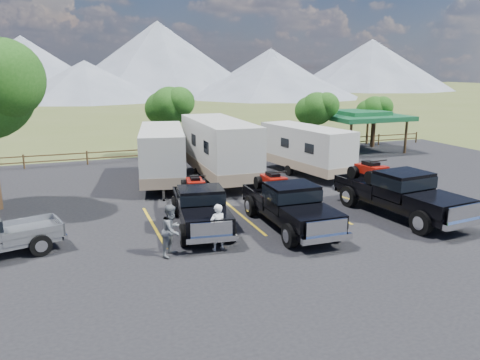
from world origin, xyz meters
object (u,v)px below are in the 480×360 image
object	(u,v)px
trailer_left	(162,155)
trailer_center	(219,149)
rig_left	(200,205)
trailer_right	(306,150)
pavilion	(361,116)
person_b	(172,230)
rig_center	(289,203)
rig_right	(398,191)
person_a	(218,227)

from	to	relation	value
trailer_left	trailer_center	bearing A→B (deg)	2.07
rig_left	trailer_right	size ratio (longest dim) A/B	0.70
pavilion	trailer_left	distance (m)	18.04
person_b	pavilion	bearing A→B (deg)	-8.51
trailer_center	trailer_right	xyz separation A→B (m)	(5.52, -0.39, -0.30)
rig_center	person_b	xyz separation A→B (m)	(-5.24, -1.35, -0.08)
trailer_left	trailer_center	xyz separation A→B (m)	(3.27, -0.50, 0.20)
rig_left	trailer_center	size ratio (longest dim) A/B	0.59
rig_right	trailer_center	distance (m)	10.75
rig_left	trailer_right	world-z (taller)	trailer_right
rig_center	trailer_right	world-z (taller)	trailer_right
pavilion	trailer_left	world-z (taller)	pavilion
trailer_center	person_a	size ratio (longest dim) A/B	5.89
rig_left	rig_center	size ratio (longest dim) A/B	0.95
trailer_center	person_a	world-z (taller)	trailer_center
rig_right	person_b	xyz separation A→B (m)	(-10.56, -1.07, -0.17)
trailer_left	person_a	xyz separation A→B (m)	(-0.12, -10.86, -0.79)
trailer_center	person_b	size ratio (longest dim) A/B	5.49
trailer_right	person_a	bearing A→B (deg)	-141.40
rig_left	rig_right	xyz separation A→B (m)	(8.81, -1.50, 0.17)
trailer_left	trailer_right	xyz separation A→B (m)	(8.78, -0.88, -0.09)
trailer_center	rig_right	bearing A→B (deg)	-57.90
rig_left	person_a	distance (m)	2.66
rig_center	person_a	xyz separation A→B (m)	(-3.57, -1.43, -0.15)
trailer_left	person_a	bearing A→B (deg)	-79.88
rig_center	trailer_right	distance (m)	10.08
rig_center	rig_right	distance (m)	5.32
trailer_right	trailer_center	bearing A→B (deg)	166.35
rig_left	rig_center	world-z (taller)	rig_center
rig_center	person_b	bearing A→B (deg)	-164.78
person_a	trailer_right	bearing A→B (deg)	-144.57
pavilion	rig_right	xyz separation A→B (m)	(-8.36, -15.29, -1.64)
rig_right	person_a	size ratio (longest dim) A/B	4.08
rig_left	rig_right	world-z (taller)	rig_right
pavilion	trailer_center	world-z (taller)	trailer_center
rig_center	rig_right	world-z (taller)	rig_right
rig_right	person_b	distance (m)	10.61
person_a	trailer_center	bearing A→B (deg)	-120.93
rig_right	trailer_right	world-z (taller)	trailer_right
rig_center	trailer_left	size ratio (longest dim) A/B	0.69
rig_left	person_b	bearing A→B (deg)	-116.74
pavilion	person_a	xyz separation A→B (m)	(-17.24, -16.43, -1.88)
trailer_left	trailer_right	bearing A→B (deg)	5.00
trailer_right	person_b	world-z (taller)	trailer_right
trailer_right	person_b	size ratio (longest dim) A/B	4.65
rig_center	trailer_left	distance (m)	10.06
rig_left	person_b	world-z (taller)	rig_left
trailer_center	person_a	distance (m)	10.95
person_a	person_b	bearing A→B (deg)	-15.58
pavilion	trailer_right	world-z (taller)	pavilion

